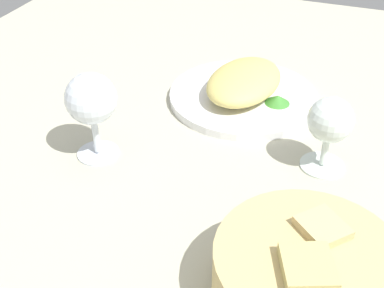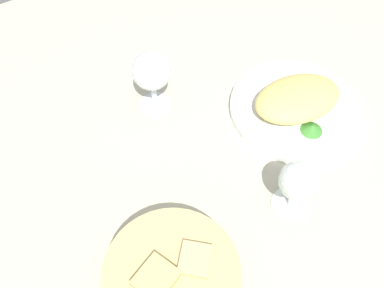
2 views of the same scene
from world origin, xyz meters
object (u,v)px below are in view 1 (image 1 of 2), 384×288
Objects in this scene: bread_basket at (307,276)px; wine_glass_far at (330,124)px; wine_glass_near at (91,102)px; plate at (243,97)px.

wine_glass_far is at bearing -176.25° from bread_basket.
bread_basket is at bearing 65.43° from wine_glass_near.
wine_glass_near reaches higher than plate.
bread_basket is (38.36, 17.57, 3.05)cm from plate.
plate is at bearing -131.48° from wine_glass_far.
wine_glass_far is (-24.23, -1.59, 3.59)cm from bread_basket.
wine_glass_far reaches higher than bread_basket.
wine_glass_far reaches higher than plate.
plate is 1.93× the size of wine_glass_near.
wine_glass_near reaches higher than bread_basket.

